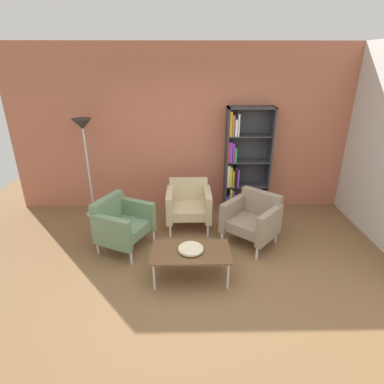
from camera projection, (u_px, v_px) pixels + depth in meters
The scene contains 9 objects.
ground_plane at pixel (195, 289), 3.82m from camera, with size 8.32×8.32×0.00m, color brown.
brick_back_panel at pixel (191, 131), 5.52m from camera, with size 6.40×0.12×2.90m, color #B2664C.
bookshelf_tall at pixel (242, 162), 5.54m from camera, with size 0.80×0.30×1.90m.
coffee_table_low at pixel (191, 253), 3.90m from camera, with size 1.00×0.56×0.40m.
decorative_bowl at pixel (191, 249), 3.87m from camera, with size 0.32×0.32×0.05m.
armchair_by_bookshelf at pixel (189, 204), 5.14m from camera, with size 0.73×0.67×0.78m.
armchair_spare_guest at pixel (253, 218), 4.66m from camera, with size 0.95×0.94×0.78m.
armchair_near_window at pixel (121, 223), 4.53m from camera, with size 0.89×0.92×0.78m.
floor_lamp_torchiere at pixel (84, 136), 5.12m from camera, with size 0.32×0.32×1.74m.
Camera 1 is at (-0.08, -3.05, 2.60)m, focal length 28.95 mm.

